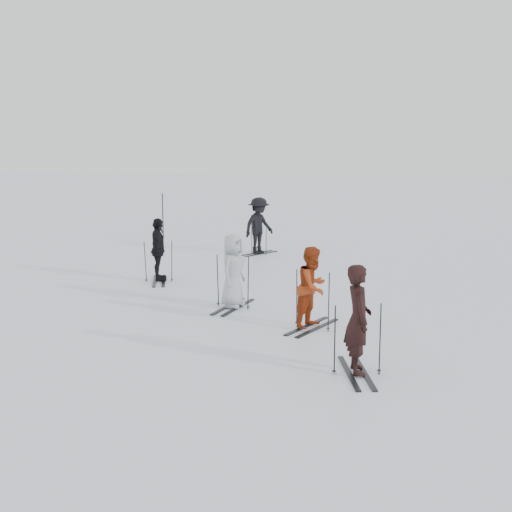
% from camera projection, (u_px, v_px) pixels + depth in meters
% --- Properties ---
extents(ground, '(120.00, 120.00, 0.00)m').
position_uv_depth(ground, '(250.00, 305.00, 15.09)').
color(ground, silver).
rests_on(ground, ground).
extents(skier_near_dark, '(0.55, 0.73, 1.81)m').
position_uv_depth(skier_near_dark, '(358.00, 321.00, 10.47)').
color(skier_near_dark, black).
rests_on(skier_near_dark, ground).
extents(skier_red, '(0.93, 1.01, 1.67)m').
position_uv_depth(skier_red, '(313.00, 288.00, 13.12)').
color(skier_red, '#903010').
rests_on(skier_red, ground).
extents(skier_grey, '(0.73, 0.94, 1.69)m').
position_uv_depth(skier_grey, '(233.00, 272.00, 14.74)').
color(skier_grey, '#A7ABB1').
rests_on(skier_grey, ground).
extents(skier_uphill_left, '(0.67, 1.08, 1.72)m').
position_uv_depth(skier_uphill_left, '(158.00, 251.00, 17.52)').
color(skier_uphill_left, black).
rests_on(skier_uphill_left, ground).
extents(skier_uphill_far, '(1.31, 1.41, 1.91)m').
position_uv_depth(skier_uphill_far, '(259.00, 226.00, 21.88)').
color(skier_uphill_far, black).
rests_on(skier_uphill_far, ground).
extents(skis_near_dark, '(1.82, 1.19, 1.23)m').
position_uv_depth(skis_near_dark, '(357.00, 338.00, 10.52)').
color(skis_near_dark, black).
rests_on(skis_near_dark, ground).
extents(skis_red, '(1.92, 1.57, 1.24)m').
position_uv_depth(skis_red, '(313.00, 298.00, 13.15)').
color(skis_red, black).
rests_on(skis_red, ground).
extents(skis_grey, '(1.92, 1.33, 1.27)m').
position_uv_depth(skis_grey, '(233.00, 281.00, 14.78)').
color(skis_grey, black).
rests_on(skis_grey, ground).
extents(skis_uphill_left, '(1.78, 1.25, 1.17)m').
position_uv_depth(skis_uphill_left, '(159.00, 260.00, 17.57)').
color(skis_uphill_left, black).
rests_on(skis_uphill_left, ground).
extents(skis_uphill_far, '(1.77, 1.62, 1.16)m').
position_uv_depth(skis_uphill_far, '(259.00, 237.00, 21.94)').
color(skis_uphill_far, black).
rests_on(skis_uphill_far, ground).
extents(piste_marker, '(0.05, 0.05, 1.81)m').
position_uv_depth(piste_marker, '(163.00, 216.00, 25.22)').
color(piste_marker, black).
rests_on(piste_marker, ground).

